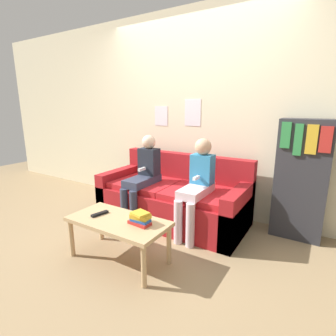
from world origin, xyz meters
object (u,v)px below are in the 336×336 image
bookshelf (301,180)px  person_right (197,182)px  couch (174,199)px  person_left (143,174)px  coffee_table (118,225)px  tv_remote (100,214)px

bookshelf → person_right: bearing=-151.0°
couch → person_left: (-0.32, -0.20, 0.32)m
couch → bookshelf: bookshelf is taller
couch → person_left: bearing=-148.4°
coffee_table → bookshelf: (1.34, 1.37, 0.29)m
bookshelf → coffee_table: bearing=-134.4°
coffee_table → tv_remote: size_ratio=5.34×
couch → tv_remote: bearing=-100.7°
coffee_table → tv_remote: bearing=-177.1°
person_left → tv_remote: (0.12, -0.84, -0.18)m
tv_remote → person_left: bearing=111.3°
person_right → coffee_table: bearing=-114.7°
bookshelf → tv_remote: bearing=-138.5°
person_left → person_right: person_right is taller
coffee_table → bookshelf: bearing=45.6°
couch → person_right: bearing=-25.6°
tv_remote → couch: bearing=92.2°
coffee_table → person_right: (0.38, 0.84, 0.25)m
couch → bookshelf: 1.45m
coffee_table → bookshelf: 1.93m
coffee_table → tv_remote: (-0.22, -0.01, 0.06)m
person_left → person_right: 0.73m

